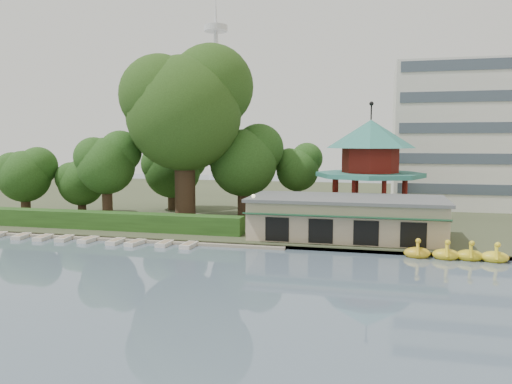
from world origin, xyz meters
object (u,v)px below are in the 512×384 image
(boathouse, at_px, (346,217))
(big_tree, at_px, (186,105))
(dock, at_px, (116,239))
(pavilion, at_px, (370,160))

(boathouse, relative_size, big_tree, 0.90)
(dock, distance_m, big_tree, 17.90)
(dock, bearing_deg, boathouse, 12.24)
(dock, relative_size, boathouse, 1.83)
(pavilion, bearing_deg, big_tree, -169.69)
(dock, height_order, big_tree, big_tree)
(boathouse, xyz_separation_m, pavilion, (2.00, 10.03, 5.11))
(big_tree, bearing_deg, dock, -106.10)
(boathouse, height_order, big_tree, big_tree)
(pavilion, distance_m, big_tree, 22.10)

